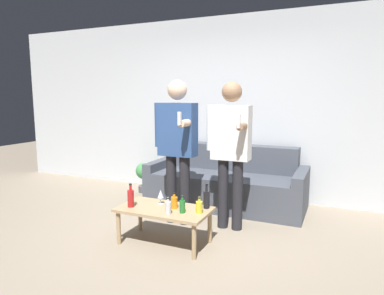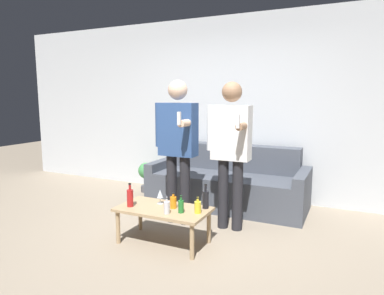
# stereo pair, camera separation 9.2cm
# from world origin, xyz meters

# --- Properties ---
(ground_plane) EXTENTS (16.00, 16.00, 0.00)m
(ground_plane) POSITION_xyz_m (0.00, 0.00, 0.00)
(ground_plane) COLOR gray
(wall_back) EXTENTS (8.00, 0.06, 2.70)m
(wall_back) POSITION_xyz_m (0.00, 2.10, 1.35)
(wall_back) COLOR silver
(wall_back) RESTS_ON ground_plane
(couch) EXTENTS (2.17, 0.88, 0.83)m
(couch) POSITION_xyz_m (0.18, 1.60, 0.30)
(couch) COLOR #474C56
(couch) RESTS_ON ground_plane
(coffee_table) EXTENTS (0.95, 0.51, 0.38)m
(coffee_table) POSITION_xyz_m (-0.00, 0.09, 0.34)
(coffee_table) COLOR tan
(coffee_table) RESTS_ON ground_plane
(bottle_orange) EXTENTS (0.06, 0.06, 0.17)m
(bottle_orange) POSITION_xyz_m (0.12, -0.04, 0.45)
(bottle_orange) COLOR silver
(bottle_orange) RESTS_ON coffee_table
(bottle_green) EXTENTS (0.07, 0.07, 0.17)m
(bottle_green) POSITION_xyz_m (0.10, 0.13, 0.45)
(bottle_green) COLOR orange
(bottle_green) RESTS_ON coffee_table
(bottle_dark) EXTENTS (0.07, 0.07, 0.25)m
(bottle_dark) POSITION_xyz_m (-0.34, -0.01, 0.48)
(bottle_dark) COLOR #B21E1E
(bottle_dark) RESTS_ON coffee_table
(bottle_yellow) EXTENTS (0.06, 0.06, 0.25)m
(bottle_yellow) POSITION_xyz_m (0.40, 0.27, 0.48)
(bottle_yellow) COLOR black
(bottle_yellow) RESTS_ON coffee_table
(bottle_red) EXTENTS (0.07, 0.07, 0.16)m
(bottle_red) POSITION_xyz_m (0.39, 0.10, 0.45)
(bottle_red) COLOR yellow
(bottle_red) RESTS_ON coffee_table
(bottle_clear) EXTENTS (0.06, 0.06, 0.17)m
(bottle_clear) POSITION_xyz_m (0.23, 0.04, 0.45)
(bottle_clear) COLOR #23752D
(bottle_clear) RESTS_ON coffee_table
(wine_glass_near) EXTENTS (0.07, 0.07, 0.16)m
(wine_glass_near) POSITION_xyz_m (-0.10, 0.20, 0.49)
(wine_glass_near) COLOR silver
(wine_glass_near) RESTS_ON coffee_table
(person_standing_left) EXTENTS (0.52, 0.44, 1.71)m
(person_standing_left) POSITION_xyz_m (-0.14, 0.69, 1.01)
(person_standing_left) COLOR #232328
(person_standing_left) RESTS_ON ground_plane
(person_standing_right) EXTENTS (0.51, 0.43, 1.68)m
(person_standing_right) POSITION_xyz_m (0.49, 0.77, 0.99)
(person_standing_right) COLOR #232328
(person_standing_right) RESTS_ON ground_plane
(potted_plant) EXTENTS (0.26, 0.26, 0.47)m
(potted_plant) POSITION_xyz_m (-1.23, 1.67, 0.30)
(potted_plant) COLOR #4C4C51
(potted_plant) RESTS_ON ground_plane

